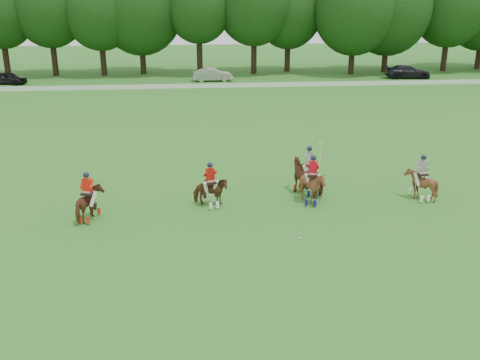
{
  "coord_description": "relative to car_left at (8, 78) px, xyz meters",
  "views": [
    {
      "loc": [
        -1.64,
        -18.3,
        9.25
      ],
      "look_at": [
        0.57,
        4.2,
        1.4
      ],
      "focal_mm": 40.0,
      "sensor_mm": 36.0,
      "label": 1
    }
  ],
  "objects": [
    {
      "name": "polo_red_c",
      "position": [
        25.07,
        -37.86,
        0.15
      ],
      "size": [
        1.68,
        1.78,
        2.85
      ],
      "color": "#532A16",
      "rests_on": "ground"
    },
    {
      "name": "polo_red_a",
      "position": [
        15.05,
        -38.89,
        0.09
      ],
      "size": [
        1.23,
        1.86,
        2.17
      ],
      "color": "#532A16",
      "rests_on": "ground"
    },
    {
      "name": "car_left",
      "position": [
        0.0,
        0.0,
        0.0
      ],
      "size": [
        4.3,
        2.7,
        1.36
      ],
      "primitive_type": "imported",
      "rotation": [
        0.0,
        0.0,
        1.28
      ],
      "color": "black",
      "rests_on": "ground"
    },
    {
      "name": "polo_ball",
      "position": [
        23.69,
        -41.71,
        -0.64
      ],
      "size": [
        0.09,
        0.09,
        0.09
      ],
      "primitive_type": "sphere",
      "color": "white",
      "rests_on": "ground"
    },
    {
      "name": "polo_stripe_b",
      "position": [
        30.31,
        -37.87,
        0.09
      ],
      "size": [
        1.3,
        1.43,
        2.19
      ],
      "color": "#532A16",
      "rests_on": "ground"
    },
    {
      "name": "polo_stripe_a",
      "position": [
        25.15,
        -36.64,
        0.2
      ],
      "size": [
        2.04,
        2.12,
        2.95
      ],
      "color": "#532A16",
      "rests_on": "ground"
    },
    {
      "name": "boundary_rail",
      "position": [
        21.07,
        -4.5,
        -0.46
      ],
      "size": [
        120.0,
        0.1,
        0.44
      ],
      "primitive_type": "cube",
      "color": "white",
      "rests_on": "ground"
    },
    {
      "name": "ground",
      "position": [
        21.07,
        -42.5,
        -0.68
      ],
      "size": [
        180.0,
        180.0,
        0.0
      ],
      "primitive_type": "plane",
      "color": "#23661D",
      "rests_on": "ground"
    },
    {
      "name": "polo_red_b",
      "position": [
        20.33,
        -37.81,
        0.05
      ],
      "size": [
        1.62,
        1.48,
        2.1
      ],
      "color": "#532A16",
      "rests_on": "ground"
    },
    {
      "name": "tree_line",
      "position": [
        21.34,
        5.55,
        7.55
      ],
      "size": [
        117.98,
        14.32,
        14.75
      ],
      "color": "black",
      "rests_on": "ground"
    },
    {
      "name": "car_mid",
      "position": [
        22.32,
        0.0,
        0.04
      ],
      "size": [
        4.47,
        1.76,
        1.45
      ],
      "primitive_type": "imported",
      "rotation": [
        0.0,
        0.0,
        1.62
      ],
      "color": "#A2A1A7",
      "rests_on": "ground"
    },
    {
      "name": "car_right",
      "position": [
        45.11,
        0.0,
        0.07
      ],
      "size": [
        5.36,
        2.62,
        1.5
      ],
      "primitive_type": "imported",
      "rotation": [
        0.0,
        0.0,
        1.47
      ],
      "color": "black",
      "rests_on": "ground"
    }
  ]
}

